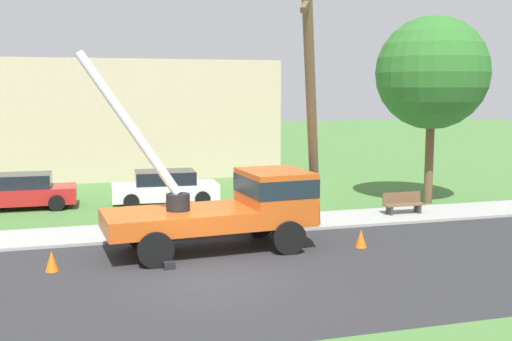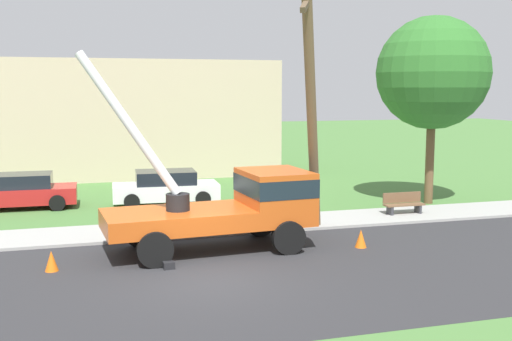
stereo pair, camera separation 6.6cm
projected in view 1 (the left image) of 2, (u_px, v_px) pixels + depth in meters
ground_plane at (153, 200)px, 27.33m from camera, size 120.00×120.00×0.00m
road_asphalt at (211, 279)px, 15.92m from camera, size 80.00×8.80×0.01m
sidewalk_strip at (176, 229)px, 21.32m from camera, size 80.00×2.57×0.10m
utility_truck at (235, 203)px, 18.86m from camera, size 6.92×3.22×5.98m
leaning_utility_pole at (311, 105)px, 19.72m from camera, size 2.10×3.52×8.50m
traffic_cone_ahead at (361, 238)px, 19.08m from camera, size 0.36×0.36×0.56m
traffic_cone_behind at (52, 261)px, 16.58m from camera, size 0.36×0.36×0.56m
parked_sedan_red at (20, 191)px, 25.19m from camera, size 4.44×2.08×1.42m
parked_sedan_white at (165, 187)px, 26.17m from camera, size 4.49×2.17×1.42m
park_bench at (403, 204)px, 23.78m from camera, size 1.60×0.45×0.90m
roadside_tree_near at (432, 73)px, 25.76m from camera, size 4.70×4.70×7.86m
lowrise_building_backdrop at (112, 118)px, 34.85m from camera, size 18.00×6.00×6.40m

